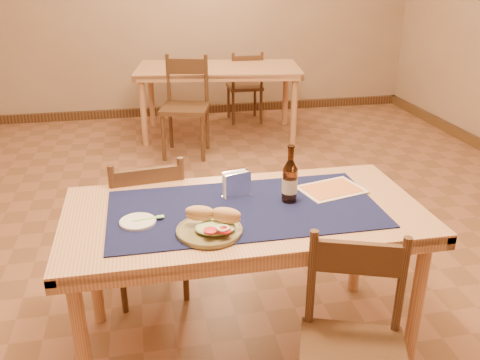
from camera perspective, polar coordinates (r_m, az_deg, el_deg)
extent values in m
cube|color=brown|center=(3.33, -2.39, -8.97)|extent=(6.00, 7.00, 0.02)
cylinder|color=tan|center=(2.21, -17.25, -17.74)|extent=(0.06, 0.06, 0.71)
cylinder|color=tan|center=(2.47, 19.17, -13.17)|extent=(0.06, 0.06, 0.71)
cylinder|color=tan|center=(2.72, -16.16, -8.99)|extent=(0.06, 0.06, 0.71)
cylinder|color=tan|center=(2.94, 13.12, -6.14)|extent=(0.06, 0.06, 0.71)
cube|color=tan|center=(2.28, 0.49, -3.74)|extent=(1.60, 0.80, 0.04)
cube|color=#10133B|center=(2.27, 0.50, -3.22)|extent=(1.20, 0.60, 0.01)
cube|color=#4E351C|center=(6.51, -7.29, 7.74)|extent=(6.00, 0.06, 0.10)
cylinder|color=tan|center=(5.33, -10.79, 7.45)|extent=(0.06, 0.06, 0.71)
cylinder|color=tan|center=(5.33, 6.08, 7.74)|extent=(0.06, 0.06, 0.71)
cylinder|color=tan|center=(6.00, -9.92, 9.26)|extent=(0.06, 0.06, 0.71)
cylinder|color=tan|center=(6.00, 5.13, 9.52)|extent=(0.06, 0.06, 0.71)
cube|color=tan|center=(5.53, -2.44, 12.39)|extent=(1.82, 1.11, 0.04)
cylinder|color=#4E351C|center=(3.15, -7.51, -6.48)|extent=(0.03, 0.03, 0.43)
cylinder|color=#4E351C|center=(3.12, -13.73, -7.31)|extent=(0.03, 0.03, 0.43)
cylinder|color=#4E351C|center=(2.86, -6.17, -9.73)|extent=(0.03, 0.03, 0.43)
cylinder|color=#4E351C|center=(2.83, -13.08, -10.71)|extent=(0.03, 0.03, 0.43)
cube|color=#4E351C|center=(2.88, -10.42, -4.86)|extent=(0.44, 0.44, 0.04)
cube|color=#4E351C|center=(2.58, -10.37, -0.12)|extent=(0.34, 0.07, 0.13)
cylinder|color=#4E351C|center=(2.65, -6.53, -1.94)|extent=(0.03, 0.03, 0.44)
cylinder|color=#4E351C|center=(2.61, -13.90, -2.89)|extent=(0.03, 0.03, 0.44)
cube|color=#4E351C|center=(2.02, 12.60, -19.12)|extent=(0.50, 0.50, 0.04)
cube|color=#4E351C|center=(1.97, 13.15, -8.54)|extent=(0.33, 0.14, 0.13)
cylinder|color=#4E351C|center=(2.02, 8.02, -11.01)|extent=(0.03, 0.03, 0.43)
cylinder|color=#4E351C|center=(2.05, 17.63, -11.39)|extent=(0.03, 0.03, 0.43)
cylinder|color=#4E351C|center=(4.90, -8.60, 4.76)|extent=(0.04, 0.04, 0.47)
cylinder|color=#4E351C|center=(4.84, -4.22, 4.72)|extent=(0.04, 0.04, 0.47)
cylinder|color=#4E351C|center=(5.25, -7.79, 6.07)|extent=(0.04, 0.04, 0.47)
cylinder|color=#4E351C|center=(5.20, -3.69, 6.04)|extent=(0.04, 0.04, 0.47)
cube|color=#4E351C|center=(4.98, -6.19, 8.00)|extent=(0.54, 0.54, 0.04)
cube|color=#4E351C|center=(5.09, -6.01, 12.57)|extent=(0.37, 0.13, 0.15)
cylinder|color=#4E351C|center=(5.15, -8.06, 11.17)|extent=(0.04, 0.04, 0.48)
cylinder|color=#4E351C|center=(5.09, -3.82, 11.20)|extent=(0.04, 0.04, 0.48)
cylinder|color=#4E351C|center=(6.35, 1.69, 9.00)|extent=(0.03, 0.03, 0.42)
cylinder|color=#4E351C|center=(6.29, -1.31, 8.86)|extent=(0.03, 0.03, 0.42)
cylinder|color=#4E351C|center=(6.04, 2.37, 8.24)|extent=(0.03, 0.03, 0.42)
cylinder|color=#4E351C|center=(5.97, -0.77, 8.09)|extent=(0.03, 0.03, 0.42)
cube|color=#4E351C|center=(6.11, 0.50, 10.44)|extent=(0.39, 0.39, 0.04)
cube|color=#4E351C|center=(5.88, 0.86, 13.15)|extent=(0.33, 0.03, 0.13)
cylinder|color=#4E351C|center=(5.93, 2.46, 12.13)|extent=(0.03, 0.03, 0.42)
cylinder|color=#4E351C|center=(5.87, -0.77, 12.03)|extent=(0.03, 0.03, 0.42)
cylinder|color=brown|center=(2.07, -3.47, -5.71)|extent=(0.27, 0.27, 0.02)
torus|color=brown|center=(2.07, -3.47, -5.57)|extent=(0.27, 0.27, 0.01)
ellipsoid|color=#9EBA7F|center=(2.05, -2.77, -5.34)|extent=(0.16, 0.13, 0.03)
ellipsoid|color=tan|center=(2.08, -4.56, -3.77)|extent=(0.13, 0.08, 0.07)
ellipsoid|color=tan|center=(2.05, -1.56, -4.03)|extent=(0.13, 0.10, 0.07)
cylinder|color=#B3171C|center=(1.99, -3.33, -5.70)|extent=(0.05, 0.05, 0.01)
cylinder|color=#B3171C|center=(1.99, -1.71, -5.70)|extent=(0.05, 0.05, 0.01)
torus|color=white|center=(1.98, -1.93, -5.41)|extent=(0.05, 0.05, 0.01)
cylinder|color=silver|center=(2.19, -11.41, -4.62)|extent=(0.15, 0.15, 0.01)
torus|color=silver|center=(2.18, -11.42, -4.52)|extent=(0.15, 0.15, 0.01)
cube|color=#91E980|center=(2.19, -10.66, -4.32)|extent=(0.10, 0.02, 0.00)
cube|color=#91E980|center=(2.20, -8.92, -4.08)|extent=(0.03, 0.03, 0.00)
cylinder|color=#41200B|center=(2.32, 5.59, -0.60)|extent=(0.07, 0.07, 0.16)
cone|color=#41200B|center=(2.28, 5.68, 1.67)|extent=(0.07, 0.07, 0.04)
cylinder|color=#41200B|center=(2.26, 5.73, 2.90)|extent=(0.03, 0.03, 0.06)
cylinder|color=#41200B|center=(2.25, 5.77, 3.75)|extent=(0.03, 0.03, 0.01)
cylinder|color=beige|center=(2.32, 5.59, -0.60)|extent=(0.07, 0.07, 0.07)
cube|color=white|center=(2.39, -0.37, -1.72)|extent=(0.14, 0.08, 0.00)
cube|color=white|center=(2.35, -0.15, -0.58)|extent=(0.12, 0.04, 0.12)
cube|color=white|center=(2.38, -0.60, -0.21)|extent=(0.12, 0.04, 0.12)
cube|color=white|center=(2.37, -0.38, -0.50)|extent=(0.13, 0.06, 0.11)
cube|color=#3D86C3|center=(2.35, -0.19, -0.42)|extent=(0.09, 0.02, 0.04)
cube|color=beige|center=(2.49, 10.22, -1.04)|extent=(0.34, 0.28, 0.00)
cube|color=#C36B32|center=(2.49, 10.22, -0.97)|extent=(0.29, 0.23, 0.00)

